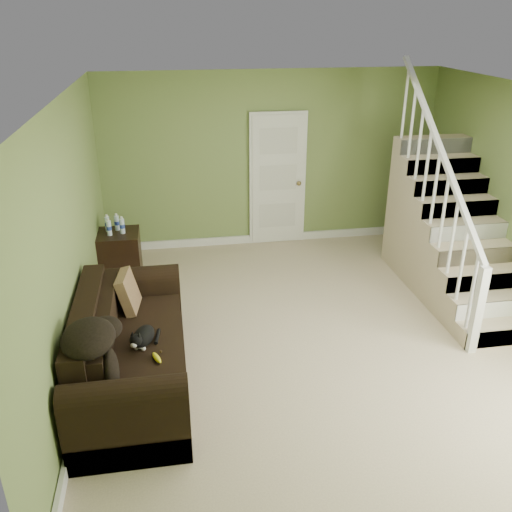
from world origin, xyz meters
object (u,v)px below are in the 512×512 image
object	(u,v)px
sofa	(128,354)
cat	(144,337)
banana	(157,358)
side_table	(120,255)

from	to	relation	value
sofa	cat	size ratio (longest dim) A/B	4.74
cat	banana	bearing A→B (deg)	-43.84
sofa	cat	distance (m)	0.31
cat	banana	xyz separation A→B (m)	(0.12, -0.25, -0.06)
side_table	banana	size ratio (longest dim) A/B	5.05
cat	side_table	bearing A→B (deg)	120.92
side_table	sofa	bearing A→B (deg)	-84.60
banana	sofa	bearing A→B (deg)	107.47
sofa	banana	world-z (taller)	sofa
cat	banana	distance (m)	0.29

